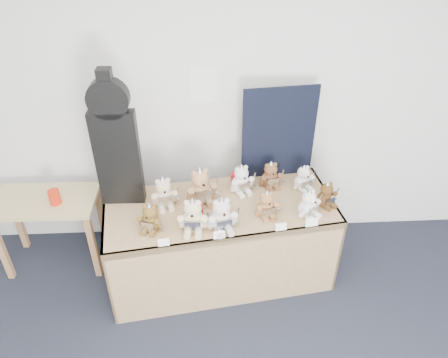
{
  "coord_description": "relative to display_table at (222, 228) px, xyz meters",
  "views": [
    {
      "loc": [
        0.02,
        -0.74,
        2.89
      ],
      "look_at": [
        0.15,
        1.81,
        1.08
      ],
      "focal_mm": 35.0,
      "sensor_mm": 36.0,
      "label": 1
    }
  ],
  "objects": [
    {
      "name": "room_shell",
      "position": [
        -0.11,
        0.66,
        0.91
      ],
      "size": [
        6.0,
        6.0,
        6.0
      ],
      "color": "silver",
      "rests_on": "floor"
    },
    {
      "name": "display_table",
      "position": [
        0.0,
        0.0,
        0.0
      ],
      "size": [
        1.88,
        0.99,
        0.75
      ],
      "rotation": [
        0.0,
        0.0,
        0.14
      ],
      "color": "olive",
      "rests_on": "floor"
    },
    {
      "name": "side_table",
      "position": [
        -1.44,
        0.31,
        -0.02
      ],
      "size": [
        0.84,
        0.47,
        0.69
      ],
      "rotation": [
        0.0,
        0.0,
        -0.02
      ],
      "color": "tan",
      "rests_on": "floor"
    },
    {
      "name": "guitar_case",
      "position": [
        -0.76,
        0.19,
        0.69
      ],
      "size": [
        0.33,
        0.1,
        1.09
      ],
      "rotation": [
        0.0,
        0.0,
        -0.02
      ],
      "color": "black",
      "rests_on": "display_table"
    },
    {
      "name": "navy_board",
      "position": [
        0.49,
        0.48,
        0.56
      ],
      "size": [
        0.6,
        0.08,
        0.8
      ],
      "primitive_type": "cube",
      "rotation": [
        0.0,
        0.0,
        0.11
      ],
      "color": "black",
      "rests_on": "display_table"
    },
    {
      "name": "red_cup",
      "position": [
        -1.32,
        0.25,
        0.17
      ],
      "size": [
        0.09,
        0.09,
        0.12
      ],
      "primitive_type": "cylinder",
      "color": "red",
      "rests_on": "side_table"
    },
    {
      "name": "teddy_front_far_left",
      "position": [
        -0.52,
        -0.17,
        0.26
      ],
      "size": [
        0.2,
        0.19,
        0.25
      ],
      "rotation": [
        0.0,
        0.0,
        -0.31
      ],
      "color": "brown",
      "rests_on": "display_table"
    },
    {
      "name": "teddy_front_left",
      "position": [
        -0.21,
        -0.18,
        0.28
      ],
      "size": [
        0.25,
        0.21,
        0.3
      ],
      "rotation": [
        0.0,
        0.0,
        -0.05
      ],
      "color": "beige",
      "rests_on": "display_table"
    },
    {
      "name": "teddy_front_centre",
      "position": [
        -0.01,
        -0.18,
        0.28
      ],
      "size": [
        0.25,
        0.22,
        0.3
      ],
      "rotation": [
        0.0,
        0.0,
        0.24
      ],
      "color": "silver",
      "rests_on": "display_table"
    },
    {
      "name": "teddy_front_right",
      "position": [
        0.33,
        -0.05,
        0.26
      ],
      "size": [
        0.2,
        0.18,
        0.24
      ],
      "rotation": [
        0.0,
        0.0,
        0.26
      ],
      "color": "#9C663B",
      "rests_on": "display_table"
    },
    {
      "name": "teddy_front_far_right",
      "position": [
        0.65,
        -0.07,
        0.26
      ],
      "size": [
        0.21,
        0.21,
        0.25
      ],
      "rotation": [
        0.0,
        0.0,
        0.67
      ],
      "color": "white",
      "rests_on": "display_table"
    },
    {
      "name": "teddy_front_end",
      "position": [
        0.81,
        0.05,
        0.25
      ],
      "size": [
        0.19,
        0.19,
        0.23
      ],
      "rotation": [
        0.0,
        0.0,
        0.53
      ],
      "color": "#54381D",
      "rests_on": "display_table"
    },
    {
      "name": "teddy_back_left",
      "position": [
        -0.44,
        0.11,
        0.27
      ],
      "size": [
        0.24,
        0.21,
        0.28
      ],
      "rotation": [
        0.0,
        0.0,
        0.24
      ],
      "color": "beige",
      "rests_on": "display_table"
    },
    {
      "name": "teddy_back_centre_left",
      "position": [
        -0.15,
        0.15,
        0.29
      ],
      "size": [
        0.28,
        0.26,
        0.33
      ],
      "rotation": [
        0.0,
        0.0,
        0.33
      ],
      "color": "tan",
      "rests_on": "display_table"
    },
    {
      "name": "teddy_back_centre_right",
      "position": [
        0.17,
        0.26,
        0.27
      ],
      "size": [
        0.22,
        0.21,
        0.27
      ],
      "rotation": [
        0.0,
        0.0,
        0.35
      ],
      "color": "white",
      "rests_on": "display_table"
    },
    {
      "name": "teddy_back_right",
      "position": [
        0.42,
        0.32,
        0.26
      ],
      "size": [
        0.21,
        0.19,
        0.25
      ],
      "rotation": [
        0.0,
        0.0,
        0.23
      ],
      "color": "brown",
      "rests_on": "display_table"
    },
    {
      "name": "teddy_back_end",
      "position": [
        0.68,
        0.27,
        0.26
      ],
      "size": [
        0.2,
        0.19,
        0.24
      ],
      "rotation": [
        0.0,
        0.0,
        0.49
      ],
      "color": "white",
      "rests_on": "display_table"
    },
    {
      "name": "teddy_back_far_left",
      "position": [
        -0.42,
        0.15,
        0.24
      ],
      "size": [
        0.17,
        0.15,
        0.21
      ],
      "rotation": [
        0.0,
        0.0,
        -0.14
      ],
      "color": "olive",
      "rests_on": "display_table"
    },
    {
      "name": "entry_card_a",
      "position": [
        -0.42,
        -0.35,
        0.19
      ],
      "size": [
        0.08,
        0.03,
        0.06
      ],
      "primitive_type": "cube",
      "rotation": [
        -0.24,
        0.0,
        0.14
      ],
      "color": "white",
      "rests_on": "display_table"
    },
    {
      "name": "entry_card_b",
      "position": [
        -0.03,
        -0.29,
        0.19
      ],
      "size": [
        0.09,
        0.03,
        0.06
      ],
      "primitive_type": "cube",
      "rotation": [
        -0.24,
        0.0,
        0.14
      ],
      "color": "white",
      "rests_on": "display_table"
    },
    {
      "name": "entry_card_c",
      "position": [
        0.42,
        -0.23,
        0.19
      ],
      "size": [
        0.09,
        0.03,
        0.06
      ],
      "primitive_type": "cube",
      "rotation": [
        -0.24,
        0.0,
        0.14
      ],
      "color": "white",
      "rests_on": "display_table"
    },
    {
      "name": "entry_card_d",
      "position": [
        0.65,
        -0.2,
        0.2
      ],
      "size": [
        0.1,
        0.03,
        0.07
      ],
      "primitive_type": "cube",
      "rotation": [
        -0.24,
        0.0,
        0.14
      ],
      "color": "white",
      "rests_on": "display_table"
    }
  ]
}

